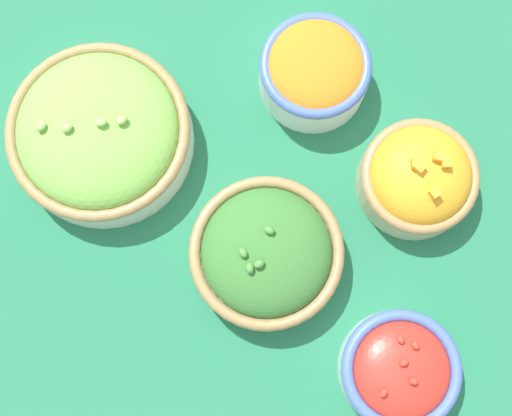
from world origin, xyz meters
The scene contains 6 objects.
ground_plane centered at (0.00, 0.00, 0.00)m, with size 3.00×3.00×0.00m, color #23704C.
bowl_squash centered at (-0.14, -0.09, 0.03)m, with size 0.12×0.12×0.08m.
bowl_broccoli centered at (-0.03, 0.04, 0.03)m, with size 0.16×0.16×0.08m.
bowl_lettuce centered at (0.18, -0.02, 0.03)m, with size 0.19×0.19×0.08m.
bowl_carrots centered at (-0.01, -0.16, 0.04)m, with size 0.12×0.12×0.07m.
bowl_cherry_tomatoes centered at (-0.19, 0.10, 0.02)m, with size 0.12×0.12×0.05m.
Camera 1 is at (-0.05, 0.12, 0.74)m, focal length 50.00 mm.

